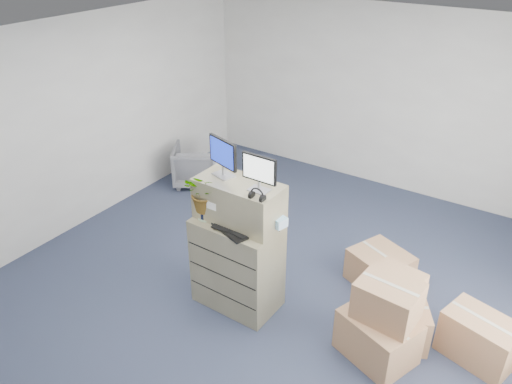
% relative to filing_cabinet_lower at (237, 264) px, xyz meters
% --- Properties ---
extents(ground, '(7.00, 7.00, 0.00)m').
position_rel_filing_cabinet_lower_xyz_m(ground, '(0.17, 0.15, -0.53)').
color(ground, '#22293E').
rests_on(ground, ground).
extents(wall_back, '(6.00, 0.02, 2.80)m').
position_rel_filing_cabinet_lower_xyz_m(wall_back, '(0.17, 3.66, 0.87)').
color(wall_back, beige).
rests_on(wall_back, ground).
extents(filing_cabinet_lower, '(0.91, 0.57, 1.05)m').
position_rel_filing_cabinet_lower_xyz_m(filing_cabinet_lower, '(0.00, 0.00, 0.00)').
color(filing_cabinet_lower, gray).
rests_on(filing_cabinet_lower, ground).
extents(filing_cabinet_upper, '(0.91, 0.47, 0.45)m').
position_rel_filing_cabinet_lower_xyz_m(filing_cabinet_upper, '(0.00, 0.05, 0.75)').
color(filing_cabinet_upper, gray).
rests_on(filing_cabinet_upper, filing_cabinet_lower).
extents(monitor_left, '(0.40, 0.21, 0.41)m').
position_rel_filing_cabinet_lower_xyz_m(monitor_left, '(-0.21, 0.08, 1.21)').
color(monitor_left, '#99999E').
rests_on(monitor_left, filing_cabinet_upper).
extents(monitor_right, '(0.38, 0.15, 0.37)m').
position_rel_filing_cabinet_lower_xyz_m(monitor_right, '(0.27, 0.02, 1.19)').
color(monitor_right, '#99999E').
rests_on(monitor_right, filing_cabinet_upper).
extents(headphones, '(0.15, 0.02, 0.15)m').
position_rel_filing_cabinet_lower_xyz_m(headphones, '(0.34, -0.13, 1.02)').
color(headphones, black).
rests_on(headphones, filing_cabinet_upper).
extents(keyboard, '(0.49, 0.33, 0.02)m').
position_rel_filing_cabinet_lower_xyz_m(keyboard, '(0.05, -0.16, 0.54)').
color(keyboard, black).
rests_on(keyboard, filing_cabinet_lower).
extents(mouse, '(0.11, 0.07, 0.04)m').
position_rel_filing_cabinet_lower_xyz_m(mouse, '(0.29, -0.13, 0.55)').
color(mouse, silver).
rests_on(mouse, filing_cabinet_lower).
extents(water_bottle, '(0.07, 0.07, 0.26)m').
position_rel_filing_cabinet_lower_xyz_m(water_bottle, '(0.12, 0.07, 0.66)').
color(water_bottle, '#999CA2').
rests_on(water_bottle, filing_cabinet_lower).
extents(phone_dock, '(0.07, 0.06, 0.15)m').
position_rel_filing_cabinet_lower_xyz_m(phone_dock, '(-0.04, 0.08, 0.58)').
color(phone_dock, silver).
rests_on(phone_dock, filing_cabinet_lower).
extents(external_drive, '(0.24, 0.20, 0.06)m').
position_rel_filing_cabinet_lower_xyz_m(external_drive, '(0.34, 0.15, 0.56)').
color(external_drive, black).
rests_on(external_drive, filing_cabinet_lower).
extents(tissue_box, '(0.29, 0.20, 0.10)m').
position_rel_filing_cabinet_lower_xyz_m(tissue_box, '(0.39, 0.12, 0.64)').
color(tissue_box, '#44ABE9').
rests_on(tissue_box, external_drive).
extents(potted_plant, '(0.44, 0.48, 0.43)m').
position_rel_filing_cabinet_lower_xyz_m(potted_plant, '(-0.32, -0.09, 0.77)').
color(potted_plant, '#9DBA96').
rests_on(potted_plant, filing_cabinet_lower).
extents(office_chair, '(0.93, 0.92, 0.71)m').
position_rel_filing_cabinet_lower_xyz_m(office_chair, '(-2.23, 2.00, -0.17)').
color(office_chair, '#59595E').
rests_on(office_chair, ground).
extents(cardboard_boxes, '(2.01, 1.85, 0.87)m').
position_rel_filing_cabinet_lower_xyz_m(cardboard_boxes, '(1.70, 0.50, -0.21)').
color(cardboard_boxes, '#A5794F').
rests_on(cardboard_boxes, ground).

